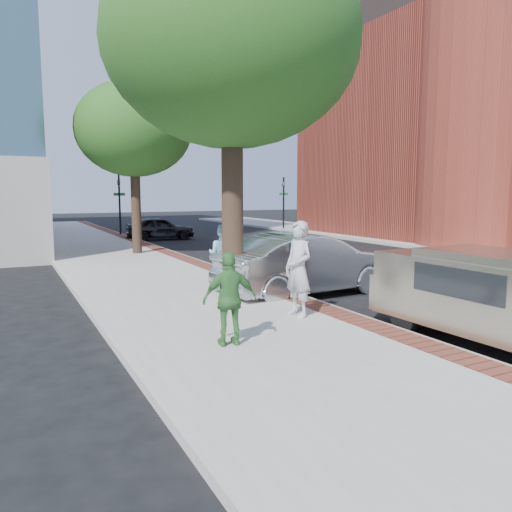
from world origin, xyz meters
TOP-DOWN VIEW (x-y plane):
  - ground at (0.00, 0.00)m, footprint 120.00×120.00m
  - sidewalk at (-1.50, 8.00)m, footprint 5.00×60.00m
  - brick_strip at (0.70, 8.00)m, footprint 0.60×60.00m
  - curb at (1.05, 8.00)m, footprint 0.10×60.00m
  - sidewalk_far at (14.50, 8.00)m, footprint 5.00×60.00m
  - church at (20.98, 13.13)m, footprint 19.00×16.00m
  - signal_near at (0.90, 22.00)m, footprint 0.70×0.15m
  - signal_far at (12.50, 22.00)m, footprint 0.70×0.15m
  - tree_near at (-0.60, 1.90)m, footprint 6.00×6.00m
  - tree_far at (-0.50, 12.00)m, footprint 4.80×4.80m
  - parking_meter at (0.61, 0.93)m, footprint 0.12×0.32m
  - person_gray at (-0.19, -0.47)m, footprint 0.55×0.77m
  - person_officer at (-0.19, 3.51)m, footprint 1.04×1.04m
  - person_green at (-2.25, -1.63)m, footprint 0.97×0.52m
  - sedan_silver at (1.60, 1.95)m, footprint 5.12×2.11m
  - bg_car at (2.56, 19.04)m, footprint 4.06×2.08m
  - van at (2.07, -3.27)m, footprint 1.88×4.62m

SIDE VIEW (x-z plane):
  - ground at x=0.00m, z-range 0.00..0.00m
  - sidewalk at x=-1.50m, z-range 0.00..0.15m
  - curb at x=1.05m, z-range 0.00..0.15m
  - sidewalk_far at x=14.50m, z-range 0.00..0.15m
  - brick_strip at x=0.70m, z-range 0.15..0.16m
  - bg_car at x=2.56m, z-range 0.00..1.32m
  - sedan_silver at x=1.60m, z-range 0.00..1.65m
  - van at x=2.07m, z-range 0.08..1.76m
  - person_green at x=-2.25m, z-range 0.15..1.73m
  - person_officer at x=-0.19m, z-range 0.15..1.85m
  - person_gray at x=-0.19m, z-range 0.15..2.14m
  - parking_meter at x=0.61m, z-range 0.47..1.94m
  - signal_near at x=0.90m, z-range 0.35..4.15m
  - signal_far at x=12.50m, z-range 0.35..4.15m
  - tree_far at x=-0.50m, z-range 1.73..8.87m
  - tree_near at x=-0.60m, z-range 1.92..10.43m
  - church at x=20.98m, z-range -2.94..17.46m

